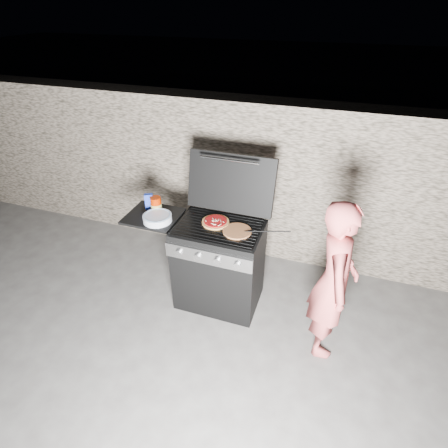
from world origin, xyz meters
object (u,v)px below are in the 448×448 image
(pizza_topped, at_px, (216,222))
(sauce_jar, at_px, (156,205))
(person, at_px, (334,281))
(gas_grill, at_px, (196,260))

(pizza_topped, xyz_separation_m, sauce_jar, (-0.61, 0.02, 0.06))
(sauce_jar, xyz_separation_m, person, (1.72, -0.28, -0.25))
(gas_grill, height_order, person, person)
(pizza_topped, relative_size, person, 0.17)
(gas_grill, xyz_separation_m, sauce_jar, (-0.41, 0.07, 0.53))
(sauce_jar, relative_size, person, 0.11)
(gas_grill, distance_m, sauce_jar, 0.67)
(gas_grill, distance_m, person, 1.35)
(pizza_topped, bearing_deg, sauce_jar, 178.29)
(pizza_topped, bearing_deg, gas_grill, -165.96)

